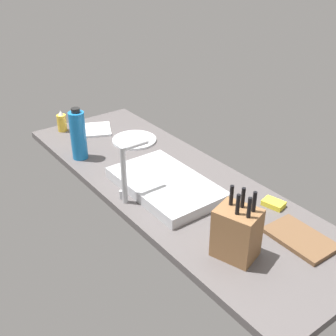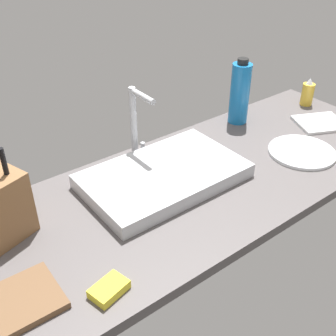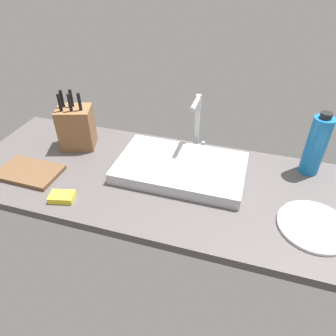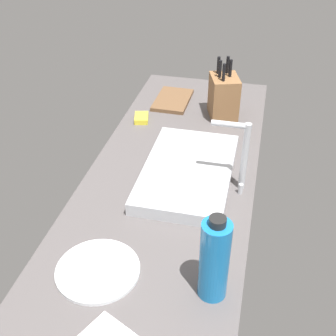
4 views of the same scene
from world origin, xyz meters
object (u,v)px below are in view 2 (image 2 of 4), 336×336
Objects in this scene: sink_basin at (164,176)px; dish_towel at (320,123)px; soap_bottle at (308,93)px; dinner_plate at (302,152)px; faucet at (136,118)px; dish_sponge at (109,289)px; water_bottle at (240,93)px; cutting_board at (5,309)px.

sink_basin is 76.98cm from dish_towel.
soap_bottle is 45.31cm from dinner_plate.
faucet is at bearing 144.58° from dinner_plate.
sink_basin reaches higher than dish_sponge.
dish_sponge is (-38.33, -28.97, -1.21)cm from sink_basin.
dish_sponge is (-126.54, -38.59, -4.22)cm from soap_bottle.
faucet reaches higher than dinner_plate.
soap_bottle is (88.21, 9.62, 3.01)cm from sink_basin.
dish_towel is 2.12× the size of dish_sponge.
dish_towel is (76.70, -6.35, -1.81)cm from sink_basin.
dinner_plate is at bearing -35.42° from faucet.
water_bottle is 36.40cm from dish_towel.
cutting_board is 151.12cm from soap_bottle.
cutting_board is 1.33× the size of dish_towel.
dinner_plate is at bearing -144.66° from soap_bottle.
water_bottle is at bearing 90.34° from dinner_plate.
sink_basin is 5.83× the size of dish_sponge.
sink_basin reaches higher than cutting_board.
water_bottle reaches higher than dish_sponge.
dish_sponge reaches higher than cutting_board.
cutting_board is at bearing -162.14° from water_bottle.
cutting_board is at bearing -148.65° from faucet.
soap_bottle is 132.36cm from dish_sponge.
dinner_plate and dish_towel have the same top height.
soap_bottle reaches higher than dinner_plate.
soap_bottle is (148.27, 28.82, 4.52)cm from cutting_board.
dinner_plate is at bearing 7.94° from dish_sponge.
faucet reaches higher than cutting_board.
soap_bottle is 0.47× the size of water_bottle.
sink_basin is at bearing 175.27° from dish_towel.
dish_towel is (-11.51, -15.97, -4.82)cm from soap_bottle.
dish_towel is at bearing 11.13° from dish_sponge.
faucet is 2.94× the size of dish_sponge.
soap_bottle is 0.52× the size of dinner_plate.
water_bottle is 1.11× the size of dinner_plate.
cutting_board reaches higher than dinner_plate.
soap_bottle reaches higher than cutting_board.
water_bottle is (49.17, -1.99, -2.73)cm from faucet.
sink_basin is at bearing -96.39° from faucet.
faucet is 2.09× the size of soap_bottle.
sink_basin is 54.90cm from water_bottle.
dinner_plate is at bearing 1.42° from cutting_board.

